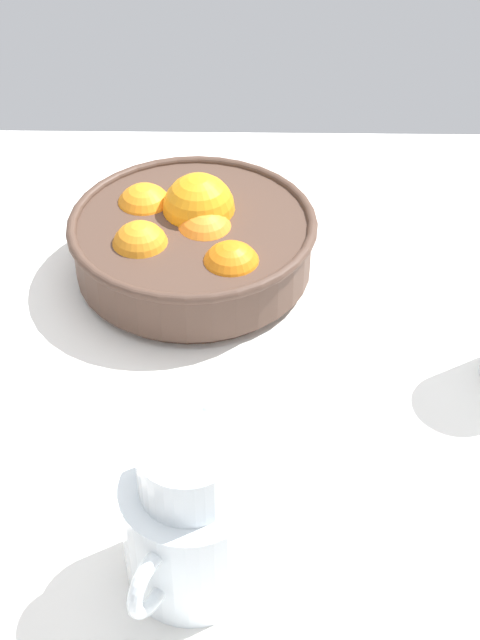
% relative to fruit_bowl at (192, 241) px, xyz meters
% --- Properties ---
extents(ground_plane, '(1.46, 1.02, 0.03)m').
position_rel_fruit_bowl_xyz_m(ground_plane, '(0.02, -0.17, -0.06)').
color(ground_plane, white).
extents(fruit_bowl, '(0.29, 0.29, 0.12)m').
position_rel_fruit_bowl_xyz_m(fruit_bowl, '(0.00, 0.00, 0.00)').
color(fruit_bowl, '#473328').
rests_on(fruit_bowl, ground_plane).
extents(juice_pitcher, '(0.11, 0.15, 0.16)m').
position_rel_fruit_bowl_xyz_m(juice_pitcher, '(0.03, -0.41, 0.01)').
color(juice_pitcher, white).
rests_on(juice_pitcher, ground_plane).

